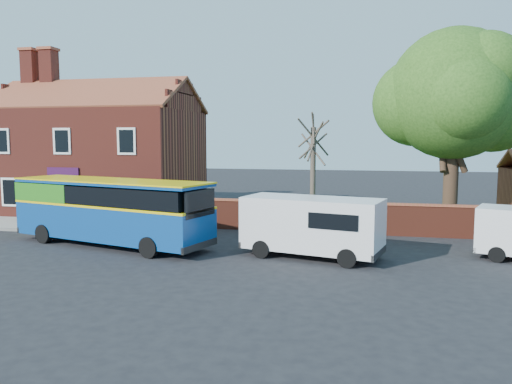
# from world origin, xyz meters

# --- Properties ---
(ground) EXTENTS (120.00, 120.00, 0.00)m
(ground) POSITION_xyz_m (0.00, 0.00, 0.00)
(ground) COLOR black
(ground) RESTS_ON ground
(pavement) EXTENTS (18.00, 3.50, 0.12)m
(pavement) POSITION_xyz_m (-7.00, 5.75, 0.06)
(pavement) COLOR gray
(pavement) RESTS_ON ground
(kerb) EXTENTS (18.00, 0.15, 0.14)m
(kerb) POSITION_xyz_m (-7.00, 4.00, 0.07)
(kerb) COLOR slate
(kerb) RESTS_ON ground
(grass_strip) EXTENTS (26.00, 12.00, 0.04)m
(grass_strip) POSITION_xyz_m (13.00, 13.00, 0.02)
(grass_strip) COLOR #426B28
(grass_strip) RESTS_ON ground
(shop_building) EXTENTS (12.30, 8.13, 10.50)m
(shop_building) POSITION_xyz_m (-7.02, 11.50, 3.41)
(shop_building) COLOR maroon
(shop_building) RESTS_ON ground
(boundary_wall) EXTENTS (22.00, 0.38, 1.60)m
(boundary_wall) POSITION_xyz_m (13.00, 7.00, 0.81)
(boundary_wall) COLOR maroon
(boundary_wall) RESTS_ON ground
(bus) EXTENTS (9.89, 4.91, 2.93)m
(bus) POSITION_xyz_m (-1.32, 2.04, 1.66)
(bus) COLOR navy
(bus) RESTS_ON ground
(van_near) EXTENTS (5.80, 3.40, 2.39)m
(van_near) POSITION_xyz_m (7.93, 1.59, 1.34)
(van_near) COLOR silver
(van_near) RESTS_ON ground
(large_tree) EXTENTS (8.54, 6.75, 10.41)m
(large_tree) POSITION_xyz_m (14.43, 9.93, 6.82)
(large_tree) COLOR black
(large_tree) RESTS_ON ground
(bare_tree) EXTENTS (2.21, 2.63, 5.89)m
(bare_tree) POSITION_xyz_m (7.01, 10.43, 3.02)
(bare_tree) COLOR #4C4238
(bare_tree) RESTS_ON ground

